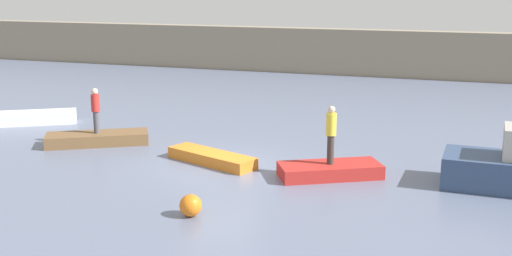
{
  "coord_description": "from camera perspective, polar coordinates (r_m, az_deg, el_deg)",
  "views": [
    {
      "loc": [
        7.7,
        -18.79,
        6.07
      ],
      "look_at": [
        -0.06,
        3.64,
        0.51
      ],
      "focal_mm": 44.39,
      "sensor_mm": 36.0,
      "label": 1
    }
  ],
  "objects": [
    {
      "name": "person_yellow_shirt",
      "position": [
        19.8,
        6.77,
        -0.35
      ],
      "size": [
        0.32,
        0.32,
        1.86
      ],
      "color": "#38332D",
      "rests_on": "rowboat_red"
    },
    {
      "name": "embankment_wall",
      "position": [
        42.01,
        8.47,
        6.78
      ],
      "size": [
        80.0,
        1.2,
        2.97
      ],
      "primitive_type": "cube",
      "color": "gray",
      "rests_on": "ground_plane"
    },
    {
      "name": "rowboat_brown",
      "position": [
        24.66,
        -14.1,
        -0.93
      ],
      "size": [
        3.86,
        2.98,
        0.44
      ],
      "primitive_type": "cube",
      "rotation": [
        0.0,
        0.0,
        0.54
      ],
      "color": "brown",
      "rests_on": "ground_plane"
    },
    {
      "name": "rowboat_orange",
      "position": [
        21.53,
        -4.01,
        -2.69
      ],
      "size": [
        3.47,
        2.06,
        0.38
      ],
      "primitive_type": "cube",
      "rotation": [
        0.0,
        0.0,
        -0.36
      ],
      "color": "orange",
      "rests_on": "ground_plane"
    },
    {
      "name": "person_red_shirt",
      "position": [
        24.41,
        -14.25,
        1.75
      ],
      "size": [
        0.32,
        0.32,
        1.71
      ],
      "color": "#4C4C56",
      "rests_on": "rowboat_brown"
    },
    {
      "name": "rowboat_white",
      "position": [
        28.95,
        -19.32,
        0.88
      ],
      "size": [
        3.48,
        2.69,
        0.54
      ],
      "primitive_type": "cube",
      "rotation": [
        0.0,
        0.0,
        0.55
      ],
      "color": "white",
      "rests_on": "ground_plane"
    },
    {
      "name": "rowboat_red",
      "position": [
        20.12,
        6.68,
        -3.81
      ],
      "size": [
        3.41,
        2.67,
        0.43
      ],
      "primitive_type": "cube",
      "rotation": [
        0.0,
        0.0,
        0.51
      ],
      "color": "red",
      "rests_on": "ground_plane"
    },
    {
      "name": "mooring_buoy",
      "position": [
        16.81,
        -5.91,
        -6.96
      ],
      "size": [
        0.6,
        0.6,
        0.6
      ],
      "primitive_type": "sphere",
      "color": "orange",
      "rests_on": "ground_plane"
    },
    {
      "name": "ground_plane",
      "position": [
        21.2,
        -3.06,
        -3.47
      ],
      "size": [
        120.0,
        120.0,
        0.0
      ],
      "primitive_type": "plane",
      "color": "slate"
    }
  ]
}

